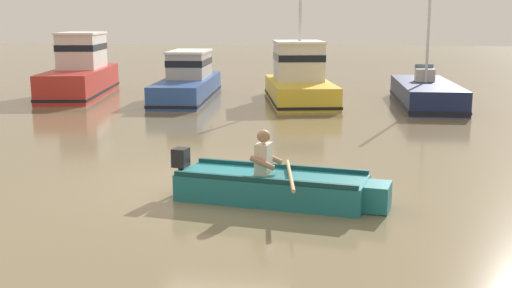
# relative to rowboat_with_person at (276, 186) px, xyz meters

# --- Properties ---
(ground_plane) EXTENTS (120.00, 120.00, 0.00)m
(ground_plane) POSITION_rel_rowboat_with_person_xyz_m (-1.21, 0.96, -0.25)
(ground_plane) COLOR #7A6B4C
(rowboat_with_person) EXTENTS (3.72, 2.00, 1.19)m
(rowboat_with_person) POSITION_rel_rowboat_with_person_xyz_m (0.00, 0.00, 0.00)
(rowboat_with_person) COLOR #1E727A
(rowboat_with_person) RESTS_ON ground
(moored_boat_red) EXTENTS (2.98, 6.55, 2.42)m
(moored_boat_red) POSITION_rel_rowboat_with_person_xyz_m (-9.29, 13.52, 0.64)
(moored_boat_red) COLOR #B72D28
(moored_boat_red) RESTS_ON ground
(moored_boat_blue) EXTENTS (2.28, 6.68, 1.77)m
(moored_boat_blue) POSITION_rel_rowboat_with_person_xyz_m (-4.89, 13.13, 0.40)
(moored_boat_blue) COLOR #2D519E
(moored_boat_blue) RESTS_ON ground
(moored_boat_yellow) EXTENTS (3.20, 5.79, 4.02)m
(moored_boat_yellow) POSITION_rel_rowboat_with_person_xyz_m (-0.71, 12.89, 0.54)
(moored_boat_yellow) COLOR gold
(moored_boat_yellow) RESTS_ON ground
(moored_boat_navy) EXTENTS (2.13, 6.11, 4.63)m
(moored_boat_navy) POSITION_rel_rowboat_with_person_xyz_m (3.73, 12.66, 0.12)
(moored_boat_navy) COLOR #19234C
(moored_boat_navy) RESTS_ON ground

